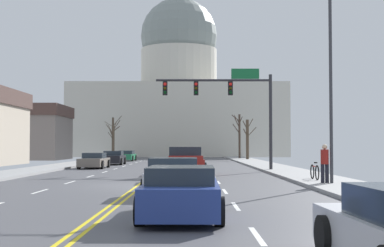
{
  "coord_description": "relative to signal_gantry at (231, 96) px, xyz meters",
  "views": [
    {
      "loc": [
        2.25,
        -24.41,
        1.72
      ],
      "look_at": [
        2.09,
        23.3,
        3.64
      ],
      "focal_mm": 52.04,
      "sensor_mm": 36.0,
      "label": 1
    }
  ],
  "objects": [
    {
      "name": "ground",
      "position": [
        -4.79,
        -13.27,
        -5.06
      ],
      "size": [
        20.0,
        180.0,
        0.2
      ],
      "color": "#4A4A4F"
    },
    {
      "name": "signal_gantry",
      "position": [
        0.0,
        0.0,
        0.0
      ],
      "size": [
        7.91,
        0.41,
        6.85
      ],
      "color": "#28282D",
      "rests_on": "ground"
    },
    {
      "name": "street_lamp_right",
      "position": [
        3.17,
        -13.97,
        0.19
      ],
      "size": [
        2.11,
        0.24,
        8.81
      ],
      "color": "#333338",
      "rests_on": "ground"
    },
    {
      "name": "capitol_building",
      "position": [
        -4.79,
        57.2,
        4.33
      ],
      "size": [
        34.39,
        21.71,
        29.49
      ],
      "color": "beige",
      "rests_on": "ground"
    },
    {
      "name": "pickup_truck_near_00",
      "position": [
        -2.94,
        -4.64,
        -4.34
      ],
      "size": [
        2.44,
        5.64,
        1.66
      ],
      "color": "maroon",
      "rests_on": "ground"
    },
    {
      "name": "sedan_near_01",
      "position": [
        -3.19,
        -10.85,
        -4.53
      ],
      "size": [
        2.17,
        4.72,
        1.14
      ],
      "color": "#6B6056",
      "rests_on": "ground"
    },
    {
      "name": "sedan_near_02",
      "position": [
        -3.18,
        -18.01,
        -4.47
      ],
      "size": [
        2.07,
        4.51,
        1.31
      ],
      "color": "silver",
      "rests_on": "ground"
    },
    {
      "name": "sedan_near_03",
      "position": [
        -2.78,
        -24.31,
        -4.48
      ],
      "size": [
        1.99,
        4.72,
        1.24
      ],
      "color": "navy",
      "rests_on": "ground"
    },
    {
      "name": "sedan_oncoming_00",
      "position": [
        -10.08,
        5.19,
        -4.52
      ],
      "size": [
        2.03,
        4.44,
        1.19
      ],
      "color": "#6B6056",
      "rests_on": "ground"
    },
    {
      "name": "sedan_oncoming_01",
      "position": [
        -9.8,
        13.6,
        -4.49
      ],
      "size": [
        2.05,
        4.36,
        1.25
      ],
      "color": "black",
      "rests_on": "ground"
    },
    {
      "name": "sedan_oncoming_02",
      "position": [
        -10.05,
        26.14,
        -4.51
      ],
      "size": [
        2.03,
        4.66,
        1.19
      ],
      "color": "#1E7247",
      "rests_on": "ground"
    },
    {
      "name": "flank_building_00",
      "position": [
        -22.58,
        31.98,
        -1.65
      ],
      "size": [
        8.44,
        9.94,
        6.77
      ],
      "color": "slate",
      "rests_on": "ground"
    },
    {
      "name": "bare_tree_00",
      "position": [
        4.08,
        28.59,
        -2.46
      ],
      "size": [
        1.61,
        1.82,
        4.88
      ],
      "color": "#4C3D2D",
      "rests_on": "ground"
    },
    {
      "name": "bare_tree_01",
      "position": [
        -13.74,
        41.26,
        -1.91
      ],
      "size": [
        2.54,
        2.34,
        5.87
      ],
      "color": "#4C3D2D",
      "rests_on": "ground"
    },
    {
      "name": "bare_tree_02",
      "position": [
        3.55,
        33.98,
        -1.86
      ],
      "size": [
        1.33,
        1.66,
        5.67
      ],
      "color": "#423328",
      "rests_on": "ground"
    },
    {
      "name": "bare_tree_03",
      "position": [
        -12.85,
        34.85,
        -2.74
      ],
      "size": [
        1.28,
        2.32,
        4.8
      ],
      "color": "brown",
      "rests_on": "ground"
    },
    {
      "name": "pedestrian_00",
      "position": [
        3.14,
        -13.88,
        -4.03
      ],
      "size": [
        0.35,
        0.34,
        1.65
      ],
      "color": "black",
      "rests_on": "ground"
    },
    {
      "name": "bicycle_parked",
      "position": [
        3.3,
        -11.21,
        -4.59
      ],
      "size": [
        0.12,
        1.77,
        0.85
      ],
      "color": "black",
      "rests_on": "ground"
    }
  ]
}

